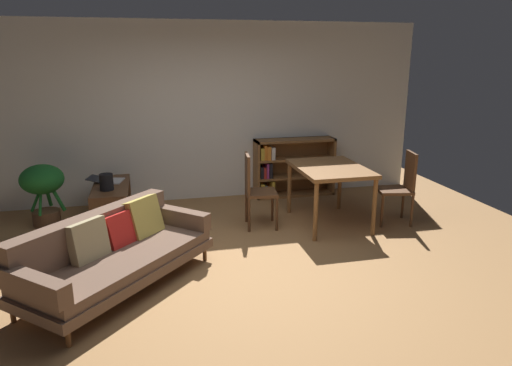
{
  "coord_description": "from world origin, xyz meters",
  "views": [
    {
      "loc": [
        -0.88,
        -4.43,
        2.21
      ],
      "look_at": [
        0.26,
        0.42,
        0.82
      ],
      "focal_mm": 32.54,
      "sensor_mm": 36.0,
      "label": 1
    }
  ],
  "objects_px": {
    "dining_table": "(330,173)",
    "desk_speaker": "(106,182)",
    "potted_floor_plant": "(43,186)",
    "dining_chair_far": "(401,185)",
    "bookshelf": "(288,167)",
    "open_laptop": "(107,180)",
    "dining_chair_near": "(255,187)",
    "media_console": "(112,205)",
    "fabric_couch": "(114,251)"
  },
  "relations": [
    {
      "from": "fabric_couch",
      "to": "bookshelf",
      "type": "xyz_separation_m",
      "value": [
        2.57,
        2.55,
        0.1
      ]
    },
    {
      "from": "fabric_couch",
      "to": "dining_table",
      "type": "xyz_separation_m",
      "value": [
        2.7,
        1.14,
        0.35
      ]
    },
    {
      "from": "desk_speaker",
      "to": "dining_chair_near",
      "type": "xyz_separation_m",
      "value": [
        1.87,
        -0.33,
        -0.1
      ]
    },
    {
      "from": "media_console",
      "to": "potted_floor_plant",
      "type": "distance_m",
      "value": 0.92
    },
    {
      "from": "dining_table",
      "to": "dining_chair_near",
      "type": "distance_m",
      "value": 1.0
    },
    {
      "from": "fabric_couch",
      "to": "bookshelf",
      "type": "bearing_deg",
      "value": 44.84
    },
    {
      "from": "desk_speaker",
      "to": "potted_floor_plant",
      "type": "height_order",
      "value": "potted_floor_plant"
    },
    {
      "from": "potted_floor_plant",
      "to": "media_console",
      "type": "bearing_deg",
      "value": -10.16
    },
    {
      "from": "potted_floor_plant",
      "to": "dining_chair_far",
      "type": "distance_m",
      "value": 4.74
    },
    {
      "from": "fabric_couch",
      "to": "media_console",
      "type": "bearing_deg",
      "value": 94.0
    },
    {
      "from": "dining_table",
      "to": "desk_speaker",
      "type": "bearing_deg",
      "value": 171.27
    },
    {
      "from": "dining_chair_near",
      "to": "open_laptop",
      "type": "bearing_deg",
      "value": 158.27
    },
    {
      "from": "desk_speaker",
      "to": "dining_table",
      "type": "bearing_deg",
      "value": -8.73
    },
    {
      "from": "dining_chair_near",
      "to": "bookshelf",
      "type": "bearing_deg",
      "value": 56.77
    },
    {
      "from": "dining_table",
      "to": "dining_chair_near",
      "type": "height_order",
      "value": "dining_chair_near"
    },
    {
      "from": "open_laptop",
      "to": "dining_chair_far",
      "type": "bearing_deg",
      "value": -15.4
    },
    {
      "from": "bookshelf",
      "to": "potted_floor_plant",
      "type": "bearing_deg",
      "value": -170.67
    },
    {
      "from": "bookshelf",
      "to": "desk_speaker",
      "type": "bearing_deg",
      "value": -160.39
    },
    {
      "from": "desk_speaker",
      "to": "dining_chair_near",
      "type": "distance_m",
      "value": 1.9
    },
    {
      "from": "fabric_couch",
      "to": "dining_table",
      "type": "distance_m",
      "value": 2.95
    },
    {
      "from": "media_console",
      "to": "potted_floor_plant",
      "type": "bearing_deg",
      "value": 169.84
    },
    {
      "from": "open_laptop",
      "to": "potted_floor_plant",
      "type": "height_order",
      "value": "potted_floor_plant"
    },
    {
      "from": "open_laptop",
      "to": "potted_floor_plant",
      "type": "bearing_deg",
      "value": -176.9
    },
    {
      "from": "dining_chair_near",
      "to": "dining_chair_far",
      "type": "distance_m",
      "value": 1.95
    },
    {
      "from": "dining_table",
      "to": "dining_chair_near",
      "type": "xyz_separation_m",
      "value": [
        -0.98,
        0.11,
        -0.16
      ]
    },
    {
      "from": "media_console",
      "to": "bookshelf",
      "type": "relative_size",
      "value": 0.89
    },
    {
      "from": "open_laptop",
      "to": "potted_floor_plant",
      "type": "xyz_separation_m",
      "value": [
        -0.81,
        -0.04,
        -0.02
      ]
    },
    {
      "from": "dining_table",
      "to": "media_console",
      "type": "bearing_deg",
      "value": 166.71
    },
    {
      "from": "desk_speaker",
      "to": "dining_chair_far",
      "type": "xyz_separation_m",
      "value": [
        3.8,
        -0.62,
        -0.11
      ]
    },
    {
      "from": "potted_floor_plant",
      "to": "dining_table",
      "type": "distance_m",
      "value": 3.79
    },
    {
      "from": "fabric_couch",
      "to": "potted_floor_plant",
      "type": "relative_size",
      "value": 2.44
    },
    {
      "from": "desk_speaker",
      "to": "media_console",
      "type": "bearing_deg",
      "value": 82.84
    },
    {
      "from": "potted_floor_plant",
      "to": "dining_table",
      "type": "height_order",
      "value": "potted_floor_plant"
    },
    {
      "from": "bookshelf",
      "to": "open_laptop",
      "type": "bearing_deg",
      "value": -168.85
    },
    {
      "from": "media_console",
      "to": "potted_floor_plant",
      "type": "height_order",
      "value": "potted_floor_plant"
    },
    {
      "from": "open_laptop",
      "to": "desk_speaker",
      "type": "distance_m",
      "value": 0.44
    },
    {
      "from": "open_laptop",
      "to": "dining_chair_near",
      "type": "xyz_separation_m",
      "value": [
        1.9,
        -0.76,
        -0.01
      ]
    },
    {
      "from": "desk_speaker",
      "to": "fabric_couch",
      "type": "bearing_deg",
      "value": -84.39
    },
    {
      "from": "potted_floor_plant",
      "to": "dining_chair_far",
      "type": "bearing_deg",
      "value": -12.27
    },
    {
      "from": "dining_chair_far",
      "to": "desk_speaker",
      "type": "bearing_deg",
      "value": 170.68
    },
    {
      "from": "fabric_couch",
      "to": "dining_chair_far",
      "type": "height_order",
      "value": "dining_chair_far"
    },
    {
      "from": "potted_floor_plant",
      "to": "bookshelf",
      "type": "relative_size",
      "value": 0.64
    },
    {
      "from": "media_console",
      "to": "potted_floor_plant",
      "type": "relative_size",
      "value": 1.38
    },
    {
      "from": "potted_floor_plant",
      "to": "dining_table",
      "type": "xyz_separation_m",
      "value": [
        3.69,
        -0.82,
        0.17
      ]
    },
    {
      "from": "dining_chair_near",
      "to": "dining_chair_far",
      "type": "height_order",
      "value": "dining_chair_near"
    },
    {
      "from": "open_laptop",
      "to": "bookshelf",
      "type": "xyz_separation_m",
      "value": [
        2.75,
        0.54,
        -0.1
      ]
    },
    {
      "from": "media_console",
      "to": "open_laptop",
      "type": "height_order",
      "value": "open_laptop"
    },
    {
      "from": "bookshelf",
      "to": "dining_chair_far",
      "type": "bearing_deg",
      "value": -56.02
    },
    {
      "from": "dining_table",
      "to": "bookshelf",
      "type": "xyz_separation_m",
      "value": [
        -0.13,
        1.41,
        -0.25
      ]
    },
    {
      "from": "desk_speaker",
      "to": "potted_floor_plant",
      "type": "bearing_deg",
      "value": 155.36
    }
  ]
}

